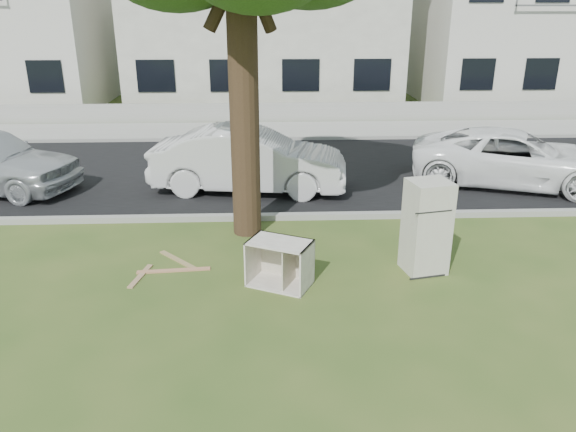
{
  "coord_description": "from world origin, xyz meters",
  "views": [
    {
      "loc": [
        -0.03,
        -8.43,
        4.25
      ],
      "look_at": [
        0.35,
        0.6,
        0.78
      ],
      "focal_mm": 35.0,
      "sensor_mm": 36.0,
      "label": 1
    }
  ],
  "objects_px": {
    "car_center": "(249,160)",
    "fridge": "(426,227)",
    "car_right": "(514,158)",
    "cabinet": "(280,263)"
  },
  "relations": [
    {
      "from": "cabinet",
      "to": "car_right",
      "type": "distance_m",
      "value": 7.74
    },
    {
      "from": "fridge",
      "to": "car_right",
      "type": "height_order",
      "value": "fridge"
    },
    {
      "from": "cabinet",
      "to": "car_center",
      "type": "bearing_deg",
      "value": 122.76
    },
    {
      "from": "cabinet",
      "to": "car_right",
      "type": "bearing_deg",
      "value": 66.54
    },
    {
      "from": "car_center",
      "to": "car_right",
      "type": "bearing_deg",
      "value": -80.88
    },
    {
      "from": "car_center",
      "to": "fridge",
      "type": "bearing_deg",
      "value": -138.38
    },
    {
      "from": "fridge",
      "to": "car_center",
      "type": "bearing_deg",
      "value": 112.28
    },
    {
      "from": "cabinet",
      "to": "car_right",
      "type": "xyz_separation_m",
      "value": [
        5.86,
        5.04,
        0.29
      ]
    },
    {
      "from": "fridge",
      "to": "car_center",
      "type": "distance_m",
      "value": 5.35
    },
    {
      "from": "fridge",
      "to": "car_right",
      "type": "xyz_separation_m",
      "value": [
        3.44,
        4.62,
        -0.12
      ]
    }
  ]
}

